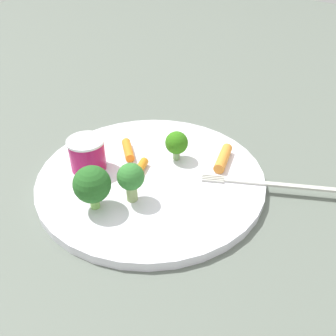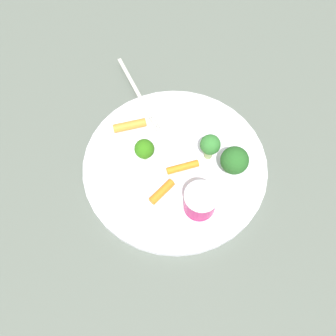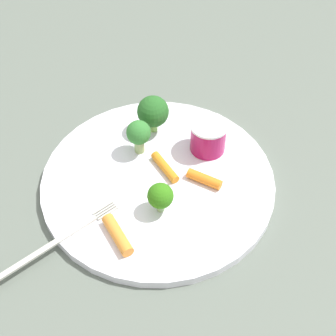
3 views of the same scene
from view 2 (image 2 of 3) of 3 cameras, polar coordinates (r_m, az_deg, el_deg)
ground_plane at (r=0.52m, az=1.21°, el=0.44°), size 2.40×2.40×0.00m
plate at (r=0.52m, az=1.22°, el=0.75°), size 0.29×0.29×0.01m
sauce_cup at (r=0.46m, az=5.66°, el=-5.85°), size 0.05×0.05×0.04m
broccoli_floret_0 at (r=0.49m, az=7.39°, el=3.95°), size 0.03×0.03×0.05m
broccoli_floret_1 at (r=0.49m, az=11.60°, el=1.46°), size 0.04×0.04×0.05m
broccoli_floret_2 at (r=0.49m, az=-4.23°, el=3.10°), size 0.03×0.03×0.04m
carrot_stick_0 at (r=0.54m, az=-6.75°, el=7.43°), size 0.05×0.04×0.01m
carrot_stick_1 at (r=0.48m, az=-1.09°, el=-4.17°), size 0.03×0.04×0.01m
carrot_stick_2 at (r=0.50m, az=2.59°, el=0.16°), size 0.05×0.03×0.01m
fork at (r=0.59m, az=-5.28°, el=12.84°), size 0.11×0.15×0.00m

